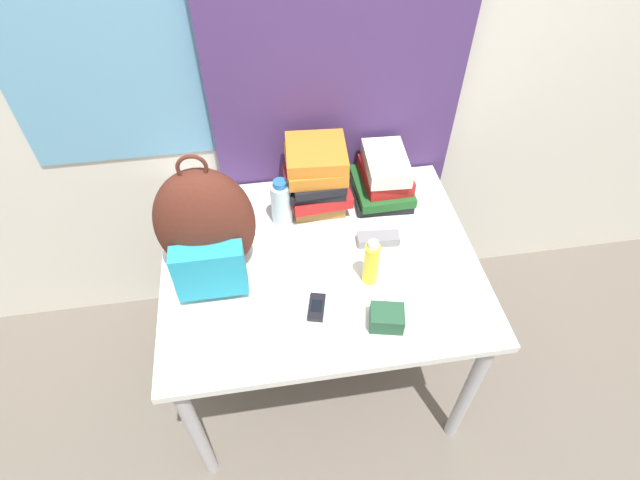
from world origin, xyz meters
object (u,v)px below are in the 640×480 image
water_bottle (281,203)px  sunscreen_bottle (371,263)px  book_stack_left (316,176)px  camera_pouch (387,318)px  cell_phone (317,307)px  book_stack_center (384,178)px  backpack (206,228)px  sports_bottle (306,189)px  sunglasses_case (378,239)px

water_bottle → sunscreen_bottle: 0.42m
book_stack_left → camera_pouch: 0.61m
water_bottle → cell_phone: water_bottle is taller
book_stack_left → cell_phone: size_ratio=2.43×
sunscreen_bottle → book_stack_center: bearing=70.9°
water_bottle → sunscreen_bottle: size_ratio=1.05×
backpack → sports_bottle: 0.42m
water_bottle → sunscreen_bottle: (0.26, -0.33, -0.00)m
sports_bottle → sunscreen_bottle: (0.17, -0.35, -0.04)m
water_bottle → camera_pouch: size_ratio=1.62×
backpack → sunscreen_bottle: bearing=-13.6°
water_bottle → sunglasses_case: 0.38m
cell_phone → camera_pouch: camera_pouch is taller
cell_phone → camera_pouch: (0.21, -0.09, 0.02)m
book_stack_center → camera_pouch: bearing=-102.3°
backpack → sunscreen_bottle: size_ratio=2.59×
sports_bottle → camera_pouch: size_ratio=2.17×
water_bottle → cell_phone: 0.43m
sunscreen_bottle → sports_bottle: bearing=115.7°
sports_bottle → sunglasses_case: bearing=-38.3°
backpack → water_bottle: size_ratio=2.48×
water_bottle → camera_pouch: bearing=-61.4°
water_bottle → sports_bottle: sports_bottle is taller
backpack → camera_pouch: backpack is taller
book_stack_left → book_stack_center: bearing=0.2°
backpack → book_stack_left: 0.49m
cell_phone → sunglasses_case: 0.37m
backpack → camera_pouch: bearing=-30.0°
backpack → book_stack_center: bearing=23.4°
cell_phone → backpack: bearing=146.1°
sports_bottle → cell_phone: 0.46m
backpack → cell_phone: bearing=-33.9°
backpack → book_stack_left: bearing=35.7°
book_stack_left → book_stack_center: (0.26, 0.00, -0.05)m
book_stack_left → book_stack_center: 0.27m
sunglasses_case → book_stack_left: bearing=127.7°
backpack → camera_pouch: 0.64m
water_bottle → camera_pouch: (0.28, -0.51, -0.06)m
water_bottle → book_stack_left: bearing=30.8°
water_bottle → cell_phone: (0.07, -0.42, -0.08)m
sports_bottle → sunglasses_case: 0.32m
sports_bottle → sunglasses_case: size_ratio=1.71×
backpack → camera_pouch: size_ratio=4.03×
water_bottle → cell_phone: size_ratio=1.74×
sunglasses_case → camera_pouch: (-0.05, -0.34, 0.01)m
sunscreen_bottle → book_stack_left: bearing=106.6°
book_stack_center → water_bottle: size_ratio=1.33×
book_stack_left → camera_pouch: size_ratio=2.26×
backpack → sports_bottle: backpack is taller
book_stack_center → water_bottle: 0.41m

